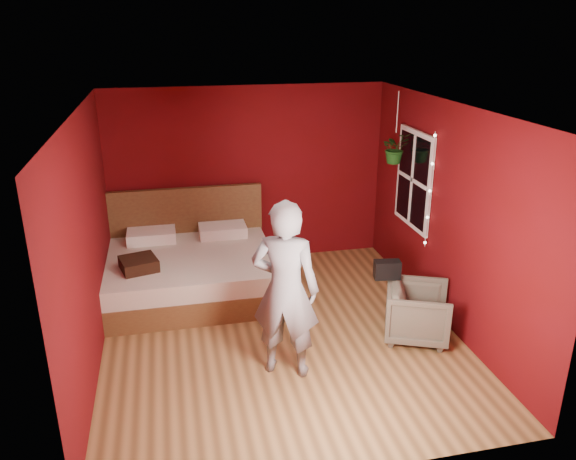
% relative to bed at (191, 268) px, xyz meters
% --- Properties ---
extents(floor, '(4.50, 4.50, 0.00)m').
position_rel_bed_xyz_m(floor, '(0.93, -1.37, -0.31)').
color(floor, olive).
rests_on(floor, ground).
extents(room_walls, '(4.04, 4.54, 2.62)m').
position_rel_bed_xyz_m(room_walls, '(0.93, -1.37, 1.36)').
color(room_walls, '#57090E').
rests_on(room_walls, ground).
extents(window, '(0.05, 0.97, 1.27)m').
position_rel_bed_xyz_m(window, '(2.90, -0.47, 1.19)').
color(window, white).
rests_on(window, room_walls).
extents(fairy_lights, '(0.04, 0.04, 1.45)m').
position_rel_bed_xyz_m(fairy_lights, '(2.87, -0.99, 1.19)').
color(fairy_lights, silver).
rests_on(fairy_lights, room_walls).
extents(bed, '(2.20, 1.87, 1.21)m').
position_rel_bed_xyz_m(bed, '(0.00, 0.00, 0.00)').
color(bed, brown).
rests_on(bed, ground).
extents(person, '(0.80, 0.68, 1.87)m').
position_rel_bed_xyz_m(person, '(0.84, -2.11, 0.62)').
color(person, slate).
rests_on(person, ground).
extents(armchair, '(0.92, 0.91, 0.64)m').
position_rel_bed_xyz_m(armchair, '(2.45, -1.79, 0.01)').
color(armchair, '#666150').
rests_on(armchair, ground).
extents(handbag, '(0.32, 0.19, 0.21)m').
position_rel_bed_xyz_m(handbag, '(2.17, -1.50, 0.44)').
color(handbag, black).
rests_on(handbag, armchair).
extents(throw_pillow, '(0.51, 0.51, 0.15)m').
position_rel_bed_xyz_m(throw_pillow, '(-0.64, -0.42, 0.31)').
color(throw_pillow, black).
rests_on(throw_pillow, bed).
extents(hanging_plant, '(0.41, 0.37, 0.93)m').
position_rel_bed_xyz_m(hanging_plant, '(2.71, -0.24, 1.56)').
color(hanging_plant, silver).
rests_on(hanging_plant, room_walls).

